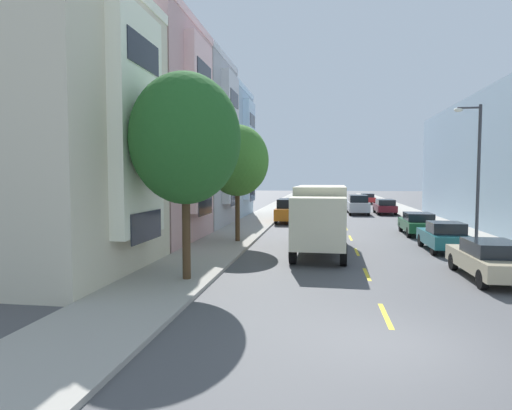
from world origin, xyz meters
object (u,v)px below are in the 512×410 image
(parked_sedan_forest, at_px, (418,223))
(parked_suv_sky, at_px, (304,197))
(parked_suv_orange, at_px, (289,211))
(parked_sedan_red, at_px, (367,198))
(parked_wagon_burgundy, at_px, (385,206))
(moving_silver_sedan, at_px, (358,204))
(street_lamp, at_px, (476,166))
(parked_sedan_white, at_px, (301,201))
(parked_sedan_champagne, at_px, (490,259))
(parked_pickup_charcoal, at_px, (296,207))
(street_tree_second, at_px, (237,161))
(parked_hatchback_teal, at_px, (444,236))
(delivery_box_truck, at_px, (321,215))
(street_tree_nearest, at_px, (185,139))

(parked_sedan_forest, relative_size, parked_suv_sky, 0.94)
(parked_suv_orange, relative_size, parked_sedan_forest, 1.06)
(parked_sedan_red, bearing_deg, parked_sedan_forest, -90.13)
(parked_wagon_burgundy, distance_m, moving_silver_sedan, 2.73)
(street_lamp, height_order, parked_sedan_white, street_lamp)
(parked_sedan_white, bearing_deg, parked_sedan_champagne, -76.83)
(parked_pickup_charcoal, distance_m, parked_sedan_white, 11.80)
(parked_suv_orange, relative_size, parked_suv_sky, 1.00)
(street_tree_second, distance_m, parked_hatchback_teal, 11.42)
(delivery_box_truck, relative_size, parked_sedan_forest, 1.73)
(delivery_box_truck, bearing_deg, street_tree_nearest, -123.24)
(street_tree_nearest, xyz_separation_m, parked_sedan_red, (10.84, 47.43, -4.27))
(parked_hatchback_teal, relative_size, parked_sedan_white, 0.89)
(street_tree_second, distance_m, parked_suv_orange, 12.31)
(delivery_box_truck, xyz_separation_m, parked_pickup_charcoal, (-2.46, 20.04, -1.04))
(parked_wagon_burgundy, distance_m, parked_sedan_white, 12.27)
(street_tree_second, height_order, street_lamp, street_lamp)
(street_lamp, relative_size, parked_sedan_white, 1.59)
(parked_sedan_forest, distance_m, parked_pickup_charcoal, 15.25)
(parked_sedan_red, bearing_deg, parked_sedan_white, -135.53)
(parked_pickup_charcoal, bearing_deg, parked_suv_orange, -91.51)
(street_lamp, xyz_separation_m, parked_hatchback_teal, (-1.66, -0.79, -3.54))
(parked_sedan_white, xyz_separation_m, moving_silver_sedan, (6.09, -9.11, 0.24))
(parked_wagon_burgundy, bearing_deg, parked_pickup_charcoal, -159.84)
(street_tree_nearest, distance_m, parked_sedan_champagne, 11.72)
(parked_suv_sky, bearing_deg, parked_wagon_burgundy, -60.85)
(street_tree_second, height_order, parked_suv_orange, street_tree_second)
(street_tree_second, bearing_deg, parked_suv_sky, 86.75)
(street_lamp, bearing_deg, parked_sedan_forest, 106.08)
(street_lamp, xyz_separation_m, parked_sedan_red, (-1.52, 38.46, -3.55))
(parked_sedan_champagne, relative_size, parked_suv_sky, 0.94)
(street_tree_nearest, height_order, moving_silver_sedan, street_tree_nearest)
(parked_pickup_charcoal, bearing_deg, parked_wagon_burgundy, 20.16)
(delivery_box_truck, distance_m, parked_pickup_charcoal, 20.22)
(parked_pickup_charcoal, relative_size, moving_silver_sedan, 1.11)
(street_tree_second, relative_size, parked_sedan_red, 1.42)
(street_tree_second, height_order, moving_silver_sedan, street_tree_second)
(parked_suv_orange, xyz_separation_m, parked_pickup_charcoal, (0.17, 6.30, -0.16))
(parked_suv_sky, bearing_deg, parked_sedan_red, 9.29)
(street_tree_nearest, bearing_deg, parked_wagon_burgundy, 70.25)
(parked_sedan_red, height_order, parked_pickup_charcoal, parked_pickup_charcoal)
(parked_sedan_champagne, distance_m, parked_pickup_charcoal, 26.40)
(street_tree_nearest, height_order, parked_pickup_charcoal, street_tree_nearest)
(street_tree_nearest, bearing_deg, moving_silver_sedan, 74.59)
(street_tree_second, bearing_deg, moving_silver_sedan, 68.28)
(delivery_box_truck, bearing_deg, parked_wagon_burgundy, 74.91)
(street_lamp, xyz_separation_m, delivery_box_truck, (-7.75, -1.95, -2.43))
(parked_sedan_forest, distance_m, parked_sedan_white, 25.87)
(parked_suv_sky, bearing_deg, parked_sedan_champagne, -78.90)
(street_lamp, relative_size, parked_suv_orange, 1.50)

